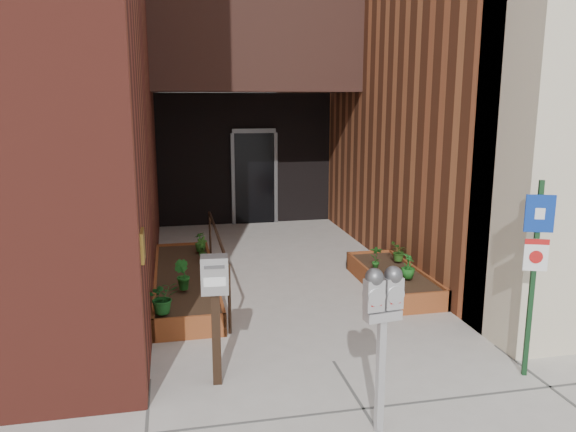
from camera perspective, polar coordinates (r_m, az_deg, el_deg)
ground at (r=6.49m, az=4.65°, el=-14.52°), size 80.00×80.00×0.00m
planter_left at (r=8.71m, az=-10.40°, el=-6.71°), size 0.90×3.60×0.30m
planter_right at (r=8.87m, az=10.61°, el=-6.37°), size 0.80×2.20×0.30m
handrail at (r=8.51m, az=-7.18°, el=-2.73°), size 0.04×3.34×0.90m
parking_meter at (r=4.85m, az=9.61°, el=-9.01°), size 0.35×0.18×1.51m
sign_post at (r=6.24m, az=23.80°, el=-4.00°), size 0.27×0.12×2.09m
payment_dropbox at (r=5.69m, az=-7.42°, el=-7.74°), size 0.28×0.23×1.36m
shrub_left_a at (r=7.08m, az=-12.58°, el=-8.04°), size 0.44×0.44×0.41m
shrub_left_b at (r=7.87m, az=-10.72°, el=-5.91°), size 0.32×0.32×0.41m
shrub_left_c at (r=9.74m, az=-8.91°, el=-2.60°), size 0.26×0.26×0.34m
shrub_left_d at (r=9.26m, az=-8.74°, el=-3.23°), size 0.28×0.28×0.38m
shrub_right_a at (r=8.40m, az=12.11°, el=-4.98°), size 0.28×0.28×0.36m
shrub_right_b at (r=8.76m, az=8.95°, el=-4.16°), size 0.26×0.26×0.37m
shrub_right_c at (r=9.22m, az=11.19°, el=-3.59°), size 0.40×0.40×0.31m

